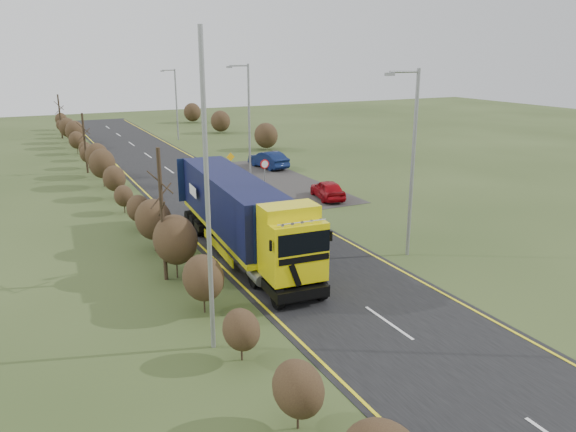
% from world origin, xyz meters
% --- Properties ---
extents(ground, '(160.00, 160.00, 0.00)m').
position_xyz_m(ground, '(0.00, 0.00, 0.00)').
color(ground, '#2F3E1A').
rests_on(ground, ground).
extents(road, '(8.00, 120.00, 0.02)m').
position_xyz_m(road, '(0.00, 10.00, 0.01)').
color(road, black).
rests_on(road, ground).
extents(layby, '(6.00, 18.00, 0.02)m').
position_xyz_m(layby, '(6.50, 20.00, 0.01)').
color(layby, '#2C2927').
rests_on(layby, ground).
extents(lane_markings, '(7.52, 116.00, 0.01)m').
position_xyz_m(lane_markings, '(0.00, 9.69, 0.03)').
color(lane_markings, yellow).
rests_on(lane_markings, road).
extents(hedgerow, '(2.24, 102.04, 6.05)m').
position_xyz_m(hedgerow, '(-6.00, 7.89, 1.62)').
color(hedgerow, '#332116').
rests_on(hedgerow, ground).
extents(lorry, '(3.13, 14.39, 3.98)m').
position_xyz_m(lorry, '(-2.25, 5.50, 2.26)').
color(lorry, black).
rests_on(lorry, ground).
extents(car_red_hatchback, '(2.28, 4.14, 1.33)m').
position_xyz_m(car_red_hatchback, '(7.41, 13.30, 0.67)').
color(car_red_hatchback, '#98070F').
rests_on(car_red_hatchback, ground).
extents(car_blue_sedan, '(2.27, 4.70, 1.49)m').
position_xyz_m(car_blue_sedan, '(8.18, 25.05, 0.74)').
color(car_blue_sedan, '#0B163C').
rests_on(car_blue_sedan, ground).
extents(streetlight_near, '(1.96, 0.18, 9.23)m').
position_xyz_m(streetlight_near, '(5.24, 1.74, 5.09)').
color(streetlight_near, gray).
rests_on(streetlight_near, ground).
extents(streetlight_mid, '(1.92, 0.18, 9.03)m').
position_xyz_m(streetlight_mid, '(5.55, 23.22, 4.97)').
color(streetlight_mid, gray).
rests_on(streetlight_mid, ground).
extents(streetlight_far, '(1.72, 0.18, 8.06)m').
position_xyz_m(streetlight_far, '(5.50, 44.83, 4.41)').
color(streetlight_far, gray).
rests_on(streetlight_far, ground).
extents(left_pole, '(0.16, 0.16, 10.76)m').
position_xyz_m(left_pole, '(-6.58, -2.74, 5.38)').
color(left_pole, gray).
rests_on(left_pole, ground).
extents(speed_sign, '(0.68, 0.10, 2.47)m').
position_xyz_m(speed_sign, '(4.20, 16.90, 1.74)').
color(speed_sign, gray).
rests_on(speed_sign, ground).
extents(warning_board, '(0.71, 0.11, 1.87)m').
position_xyz_m(warning_board, '(4.20, 23.90, 1.13)').
color(warning_board, gray).
rests_on(warning_board, ground).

